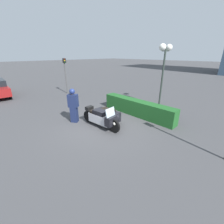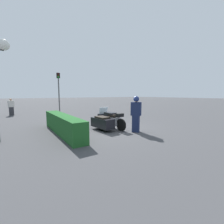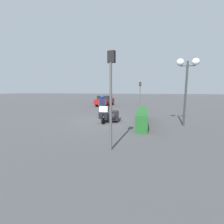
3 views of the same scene
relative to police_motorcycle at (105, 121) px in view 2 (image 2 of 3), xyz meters
name	(u,v)px [view 2 (image 2 of 3)]	position (x,y,z in m)	size (l,w,h in m)	color
ground_plane	(108,129)	(-0.12, -0.11, -0.47)	(160.00, 160.00, 0.00)	#424244
police_motorcycle	(105,121)	(0.00, 0.00, 0.00)	(2.43, 1.27, 1.15)	black
officer_rider	(136,113)	(-1.46, -0.94, 0.50)	(0.58, 0.54, 1.83)	#192347
hedge_bush_curbside	(63,124)	(0.34, 2.24, -0.01)	(4.73, 0.64, 0.91)	#1E5623
traffic_light_near	(59,89)	(4.96, 1.17, 1.85)	(0.22, 0.29, 3.54)	#4C4C4C
pedestrian_bystander	(11,107)	(9.52, 4.32, 0.32)	(0.42, 0.51, 1.56)	#2D2D33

